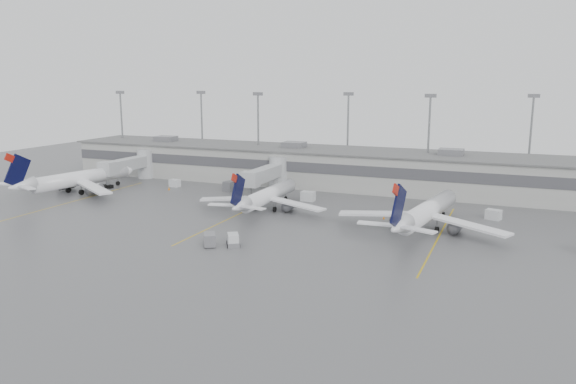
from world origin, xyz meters
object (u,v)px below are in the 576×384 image
at_px(baggage_tug, 233,241).
at_px(jet_far_left, 76,179).
at_px(jet_mid_right, 425,212).
at_px(jet_mid_left, 266,196).

bearing_deg(baggage_tug, jet_far_left, 124.13).
relative_size(jet_far_left, baggage_tug, 9.49).
bearing_deg(baggage_tug, jet_mid_right, 5.77).
xyz_separation_m(jet_far_left, baggage_tug, (48.23, -21.27, -2.45)).
xyz_separation_m(jet_far_left, jet_mid_left, (43.40, 0.81, -0.39)).
distance_m(jet_far_left, jet_mid_right, 72.50).
bearing_deg(jet_far_left, baggage_tug, -12.98).
distance_m(jet_far_left, jet_mid_left, 43.41).
distance_m(jet_mid_left, jet_mid_right, 29.25).
relative_size(jet_mid_left, jet_mid_right, 0.90).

